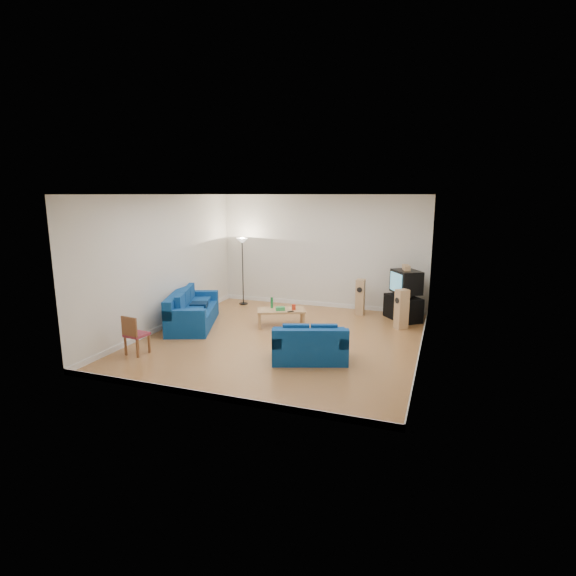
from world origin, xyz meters
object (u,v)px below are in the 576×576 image
(sofa_three_seat, at_px, (191,313))
(television, at_px, (406,282))
(coffee_table, at_px, (281,312))
(tv_stand, at_px, (403,308))
(sofa_loveseat, at_px, (310,348))

(sofa_three_seat, relative_size, television, 2.55)
(coffee_table, bearing_deg, sofa_three_seat, -161.63)
(tv_stand, relative_size, television, 1.08)
(sofa_loveseat, height_order, tv_stand, sofa_loveseat)
(sofa_loveseat, distance_m, coffee_table, 2.46)
(television, bearing_deg, sofa_three_seat, -98.15)
(sofa_three_seat, bearing_deg, tv_stand, 94.79)
(sofa_three_seat, height_order, sofa_loveseat, sofa_three_seat)
(coffee_table, relative_size, television, 1.38)
(sofa_three_seat, height_order, television, television)
(sofa_loveseat, bearing_deg, sofa_three_seat, 139.80)
(sofa_loveseat, relative_size, tv_stand, 1.61)
(tv_stand, bearing_deg, sofa_loveseat, -59.88)
(sofa_three_seat, relative_size, tv_stand, 2.37)
(tv_stand, bearing_deg, television, 18.32)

